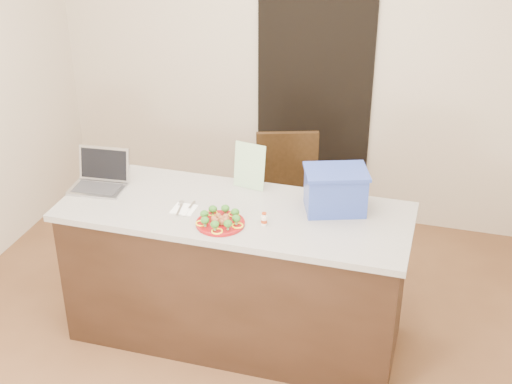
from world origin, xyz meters
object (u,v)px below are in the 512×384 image
(napkin, at_px, (184,209))
(chair, at_px, (283,194))
(plate, at_px, (220,223))
(yogurt_bottle, at_px, (264,220))
(laptop, at_px, (101,177))
(island, at_px, (235,274))
(blue_box, at_px, (335,190))

(napkin, relative_size, chair, 0.13)
(plate, xyz_separation_m, yogurt_bottle, (0.24, 0.07, 0.02))
(plate, distance_m, chair, 1.16)
(napkin, relative_size, laptop, 0.38)
(laptop, bearing_deg, island, -8.19)
(blue_box, bearing_deg, yogurt_bottle, -160.57)
(blue_box, bearing_deg, plate, -168.66)
(yogurt_bottle, height_order, chair, yogurt_bottle)
(napkin, distance_m, blue_box, 0.88)
(blue_box, bearing_deg, laptop, 164.60)
(napkin, xyz_separation_m, blue_box, (0.84, 0.24, 0.13))
(island, bearing_deg, blue_box, 15.20)
(plate, bearing_deg, yogurt_bottle, 15.92)
(napkin, xyz_separation_m, chair, (0.35, 1.00, -0.36))
(plate, bearing_deg, napkin, 157.85)
(laptop, height_order, chair, laptop)
(plate, bearing_deg, blue_box, 30.69)
(island, xyz_separation_m, plate, (-0.02, -0.19, 0.47))
(blue_box, bearing_deg, chair, 103.87)
(island, xyz_separation_m, blue_box, (0.56, 0.15, 0.59))
(island, bearing_deg, yogurt_bottle, -30.10)
(blue_box, height_order, chair, blue_box)
(island, distance_m, blue_box, 0.83)
(plate, xyz_separation_m, laptop, (-0.86, 0.25, 0.05))
(blue_box, bearing_deg, napkin, 176.58)
(island, height_order, blue_box, blue_box)
(laptop, bearing_deg, plate, -20.67)
(yogurt_bottle, distance_m, chair, 1.11)
(yogurt_bottle, bearing_deg, blue_box, 38.78)
(yogurt_bottle, xyz_separation_m, blue_box, (0.35, 0.28, 0.10))
(plate, height_order, napkin, plate)
(island, distance_m, plate, 0.51)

